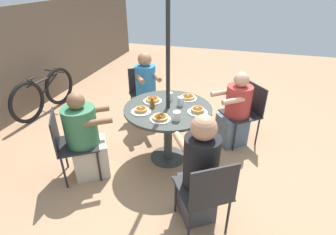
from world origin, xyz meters
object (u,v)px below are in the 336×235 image
object	(u,v)px
patio_chair_west	(144,91)
bicycle	(44,93)
pancake_plate_a	(188,98)
drinking_glass_a	(181,101)
drinking_glass_b	(170,96)
pancake_plate_e	(141,110)
syrup_bottle	(152,104)
pancake_plate_c	(198,111)
diner_west	(146,92)
coffee_cup	(177,116)
diner_east	(199,174)
diner_south	(235,113)
patio_chair_east	(206,190)
patio_chair_south	(246,110)
patio_chair_north	(70,141)
pancake_plate_d	(161,118)
patio_table	(168,117)
pancake_plate_b	(153,100)

from	to	relation	value
patio_chair_west	bicycle	bearing A→B (deg)	-27.20
pancake_plate_a	drinking_glass_a	size ratio (longest dim) A/B	2.17
drinking_glass_b	pancake_plate_e	bearing A→B (deg)	149.61
syrup_bottle	pancake_plate_c	bearing A→B (deg)	-87.38
diner_west	coffee_cup	xyz separation A→B (m)	(-1.10, -0.77, 0.26)
diner_east	diner_west	distance (m)	2.04
diner_south	syrup_bottle	bearing A→B (deg)	86.76
pancake_plate_e	bicycle	distance (m)	2.40
patio_chair_east	patio_chair_south	distance (m)	1.75
patio_chair_north	pancake_plate_d	size ratio (longest dim) A/B	3.60
patio_chair_east	syrup_bottle	xyz separation A→B (m)	(0.94, 0.83, 0.31)
patio_table	pancake_plate_e	distance (m)	0.37
syrup_bottle	patio_table	bearing A→B (deg)	-72.72
pancake_plate_b	pancake_plate_d	distance (m)	0.49
patio_chair_east	diner_south	world-z (taller)	diner_south
diner_west	pancake_plate_c	distance (m)	1.31
patio_chair_north	pancake_plate_e	distance (m)	0.89
syrup_bottle	coffee_cup	distance (m)	0.42
pancake_plate_d	patio_chair_east	bearing A→B (deg)	-136.98
pancake_plate_a	pancake_plate_e	bearing A→B (deg)	138.76
patio_chair_east	diner_west	distance (m)	2.21
patio_chair_west	pancake_plate_b	xyz separation A→B (m)	(-0.85, -0.46, 0.27)
patio_chair_south	pancake_plate_a	world-z (taller)	patio_chair_south
patio_chair_west	pancake_plate_b	size ratio (longest dim) A/B	3.60
diner_east	coffee_cup	size ratio (longest dim) A/B	11.44
syrup_bottle	pancake_plate_e	bearing A→B (deg)	147.67
patio_table	coffee_cup	distance (m)	0.37
pancake_plate_b	drinking_glass_a	size ratio (longest dim) A/B	2.17
diner_west	pancake_plate_d	bearing A→B (deg)	81.96
pancake_plate_e	coffee_cup	size ratio (longest dim) A/B	2.31
diner_south	drinking_glass_a	size ratio (longest dim) A/B	9.78
patio_chair_north	syrup_bottle	xyz separation A→B (m)	(0.60, -0.81, 0.31)
patio_table	syrup_bottle	xyz separation A→B (m)	(-0.06, 0.18, 0.18)
patio_chair_west	pancake_plate_d	bearing A→B (deg)	82.90
pancake_plate_a	diner_west	bearing A→B (deg)	56.58
diner_east	patio_chair_east	bearing A→B (deg)	-90.00
patio_chair_south	patio_chair_west	xyz separation A→B (m)	(0.24, 1.63, 0.00)
pancake_plate_e	diner_west	bearing A→B (deg)	17.27
pancake_plate_d	pancake_plate_e	size ratio (longest dim) A/B	1.00
pancake_plate_b	coffee_cup	distance (m)	0.57
syrup_bottle	drinking_glass_b	size ratio (longest dim) A/B	1.23
syrup_bottle	patio_chair_south	bearing A→B (deg)	-55.00
pancake_plate_b	pancake_plate_d	size ratio (longest dim) A/B	1.00
patio_chair_south	syrup_bottle	world-z (taller)	syrup_bottle
coffee_cup	patio_chair_south	bearing A→B (deg)	-37.21
patio_chair_east	pancake_plate_a	xyz separation A→B (m)	(1.32, 0.46, 0.27)
pancake_plate_c	syrup_bottle	world-z (taller)	syrup_bottle
diner_south	pancake_plate_c	world-z (taller)	diner_south
pancake_plate_c	bicycle	bearing A→B (deg)	75.48
patio_table	coffee_cup	world-z (taller)	coffee_cup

